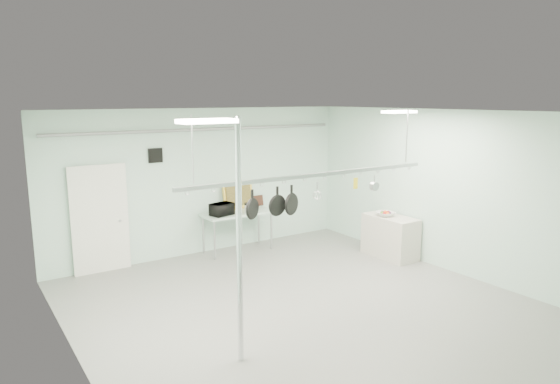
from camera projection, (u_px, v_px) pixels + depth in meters
floor at (315, 313)px, 8.04m from camera, size 8.00×8.00×0.00m
ceiling at (317, 113)px, 7.44m from camera, size 7.00×8.00×0.02m
back_wall at (205, 181)px, 10.99m from camera, size 7.00×0.02×3.20m
right_wall at (458, 193)px, 9.65m from camera, size 0.02×8.00×3.20m
door at (100, 220)px, 9.79m from camera, size 1.10×0.10×2.20m
wall_vent at (155, 155)px, 10.25m from camera, size 0.30×0.04×0.30m
conduit_pipe at (205, 129)px, 10.71m from camera, size 6.60×0.07×0.07m
chrome_pole at (239, 244)px, 6.32m from camera, size 0.08×0.08×3.20m
prep_table at (238, 215)px, 11.15m from camera, size 1.60×0.70×0.91m
side_cabinet at (390, 237)px, 10.82m from camera, size 0.60×1.20×0.90m
pot_rack at (315, 173)px, 7.98m from camera, size 4.80×0.06×1.00m
light_panel_left at (207, 121)px, 5.59m from camera, size 0.65×0.30×0.05m
light_panel_right at (399, 112)px, 9.25m from camera, size 0.65×0.30×0.05m
microwave at (222, 209)px, 10.80m from camera, size 0.55×0.43×0.27m
coffee_canister at (248, 209)px, 11.03m from camera, size 0.16×0.16×0.18m
painting_large at (238, 196)px, 11.43m from camera, size 0.79×0.19×0.58m
painting_small at (257, 201)px, 11.74m from camera, size 0.30×0.09×0.25m
fruit_bowl at (386, 214)px, 10.76m from camera, size 0.43×0.43×0.09m
skillet_left at (252, 204)px, 7.40m from camera, size 0.31×0.20×0.45m
skillet_mid at (277, 201)px, 7.65m from camera, size 0.34×0.10×0.45m
skillet_right at (291, 200)px, 7.80m from camera, size 0.35×0.19×0.48m
whisk at (317, 190)px, 8.06m from camera, size 0.18×0.18×0.29m
grater at (356, 183)px, 8.51m from camera, size 0.09×0.05×0.21m
saucepan at (374, 183)px, 8.76m from camera, size 0.18×0.15×0.29m
fruit_cluster at (386, 212)px, 10.75m from camera, size 0.24×0.24×0.09m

